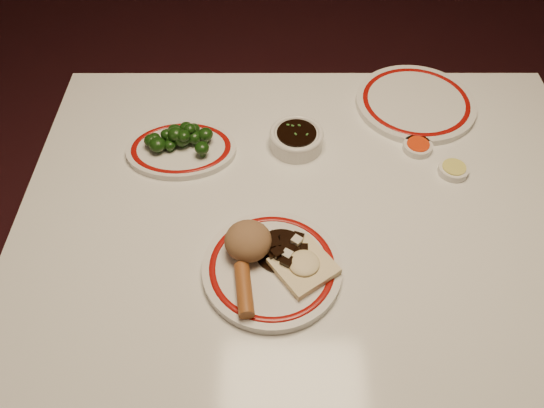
{
  "coord_description": "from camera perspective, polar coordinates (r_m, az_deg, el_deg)",
  "views": [
    {
      "loc": [
        -0.09,
        -0.69,
        1.58
      ],
      "look_at": [
        -0.09,
        -0.03,
        0.8
      ],
      "focal_mm": 35.0,
      "sensor_mm": 36.0,
      "label": 1
    }
  ],
  "objects": [
    {
      "name": "main_plate",
      "position": [
        0.98,
        0.01,
        -6.91
      ],
      "size": [
        0.33,
        0.33,
        0.02
      ],
      "color": "silver",
      "rests_on": "dining_table"
    },
    {
      "name": "rice_mound",
      "position": [
        0.96,
        -2.59,
        -3.98
      ],
      "size": [
        0.09,
        0.09,
        0.06
      ],
      "primitive_type": "ellipsoid",
      "color": "#8A6241",
      "rests_on": "main_plate"
    },
    {
      "name": "soy_bowl",
      "position": [
        1.18,
        2.63,
        6.93
      ],
      "size": [
        0.12,
        0.12,
        0.04
      ],
      "color": "silver",
      "rests_on": "dining_table"
    },
    {
      "name": "fried_wonton",
      "position": [
        0.96,
        3.43,
        -6.62
      ],
      "size": [
        0.14,
        0.14,
        0.03
      ],
      "color": "beige",
      "rests_on": "main_plate"
    },
    {
      "name": "sweet_sour_dish",
      "position": [
        1.23,
        15.39,
        5.96
      ],
      "size": [
        0.06,
        0.06,
        0.02
      ],
      "color": "silver",
      "rests_on": "dining_table"
    },
    {
      "name": "mustard_dish",
      "position": [
        1.2,
        18.91,
        3.52
      ],
      "size": [
        0.06,
        0.06,
        0.02
      ],
      "color": "silver",
      "rests_on": "dining_table"
    },
    {
      "name": "far_plate",
      "position": [
        1.34,
        15.19,
        10.49
      ],
      "size": [
        0.36,
        0.36,
        0.02
      ],
      "color": "silver",
      "rests_on": "dining_table"
    },
    {
      "name": "dining_table",
      "position": [
        1.15,
        4.34,
        -3.26
      ],
      "size": [
        1.2,
        0.9,
        0.75
      ],
      "color": "white",
      "rests_on": "ground"
    },
    {
      "name": "ground",
      "position": [
        1.72,
        3.02,
        -16.51
      ],
      "size": [
        7.0,
        7.0,
        0.0
      ],
      "primitive_type": "plane",
      "color": "black",
      "rests_on": "ground"
    },
    {
      "name": "stirfry_heap",
      "position": [
        0.98,
        1.13,
        -5.01
      ],
      "size": [
        0.1,
        0.1,
        0.03
      ],
      "color": "black",
      "rests_on": "main_plate"
    },
    {
      "name": "broccoli_plate",
      "position": [
        1.19,
        -9.73,
        5.81
      ],
      "size": [
        0.25,
        0.22,
        0.02
      ],
      "color": "silver",
      "rests_on": "dining_table"
    },
    {
      "name": "spring_roll",
      "position": [
        0.93,
        -3.02,
        -9.16
      ],
      "size": [
        0.04,
        0.1,
        0.03
      ],
      "primitive_type": "cylinder",
      "rotation": [
        1.57,
        0.0,
        0.12
      ],
      "color": "#995425",
      "rests_on": "main_plate"
    },
    {
      "name": "broccoli_pile",
      "position": [
        1.18,
        -10.07,
        7.1
      ],
      "size": [
        0.15,
        0.09,
        0.05
      ],
      "color": "#23471C",
      "rests_on": "broccoli_plate"
    }
  ]
}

